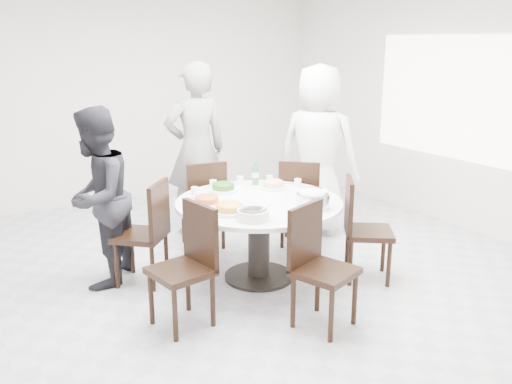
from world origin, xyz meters
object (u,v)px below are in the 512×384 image
chair_sw (181,268)px  beverage_bottle (255,173)px  chair_nw (140,233)px  rice_bowl (313,201)px  diner_right (318,150)px  chair_se (369,230)px  dining_table (259,240)px  diner_left (97,198)px  chair_n (202,203)px  diner_middle (196,150)px  soup_bowl (253,215)px  chair_ne (300,202)px  chair_s (325,269)px

chair_sw → beverage_bottle: beverage_bottle is taller
chair_nw → rice_bowl: bearing=97.0°
diner_right → rice_bowl: (-0.98, -1.19, -0.14)m
chair_se → rice_bowl: 0.67m
dining_table → chair_sw: 1.06m
diner_left → diner_right: bearing=130.4°
dining_table → beverage_bottle: beverage_bottle is taller
chair_n → chair_se: (0.92, -1.55, 0.00)m
diner_middle → diner_left: (-1.32, -0.75, -0.16)m
chair_n → chair_sw: 1.70m
dining_table → diner_right: bearing=31.4°
diner_left → beverage_bottle: bearing=121.6°
chair_se → rice_bowl: (-0.56, 0.12, 0.34)m
diner_middle → beverage_bottle: diner_middle is taller
diner_right → diner_left: (-2.53, -0.10, -0.15)m
chair_se → diner_middle: (-0.79, 1.96, 0.49)m
chair_n → soup_bowl: bearing=89.6°
chair_ne → chair_se: size_ratio=1.00×
chair_n → diner_left: size_ratio=0.59×
diner_left → beverage_bottle: size_ratio=6.74×
dining_table → chair_n: (-0.07, 1.01, 0.10)m
chair_sw → rice_bowl: size_ratio=3.31×
rice_bowl → diner_right: bearing=50.5°
chair_se → chair_n: bearing=67.1°
soup_bowl → beverage_bottle: 1.09m
soup_bowl → chair_s: bearing=-64.7°
diner_middle → chair_n: bearing=78.3°
diner_right → chair_sw: bearing=85.9°
chair_se → diner_left: 2.45m
chair_n → dining_table: bearing=103.4°
dining_table → chair_n: 1.02m
chair_nw → beverage_bottle: 1.28m
dining_table → chair_nw: (-0.95, 0.49, 0.10)m
chair_s → diner_right: diner_right is taller
diner_middle → diner_left: size_ratio=1.20×
chair_sw → soup_bowl: chair_sw is taller
chair_nw → chair_sw: same height
chair_nw → soup_bowl: bearing=77.8°
chair_s → chair_sw: bearing=128.9°
chair_ne → soup_bowl: chair_ne is taller
diner_middle → chair_s: bearing=94.6°
chair_n → diner_left: (-1.19, -0.34, 0.33)m
dining_table → diner_left: size_ratio=0.94×
dining_table → rice_bowl: bearing=-55.0°
chair_sw → diner_right: bearing=109.2°
rice_bowl → soup_bowl: (-0.61, -0.01, -0.02)m
chair_s → diner_left: 2.10m
beverage_bottle → soup_bowl: bearing=-122.6°
dining_table → diner_middle: diner_middle is taller
chair_sw → rice_bowl: chair_sw is taller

